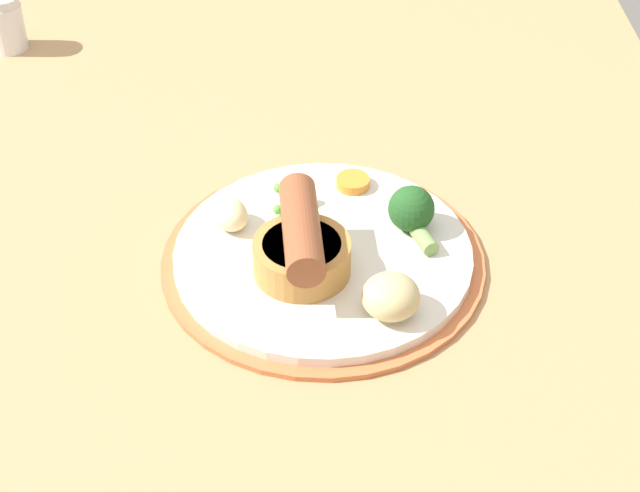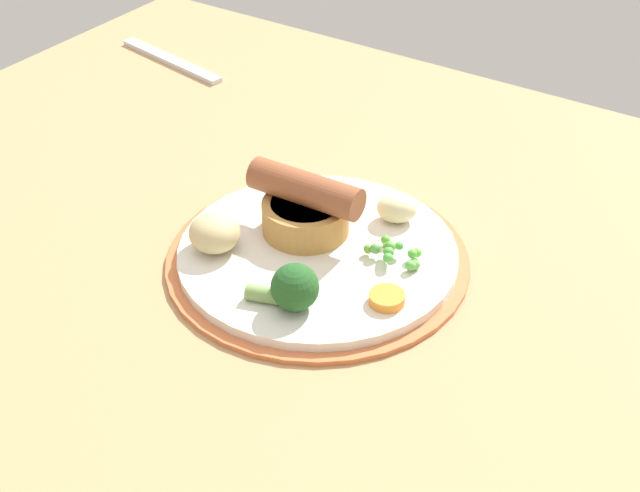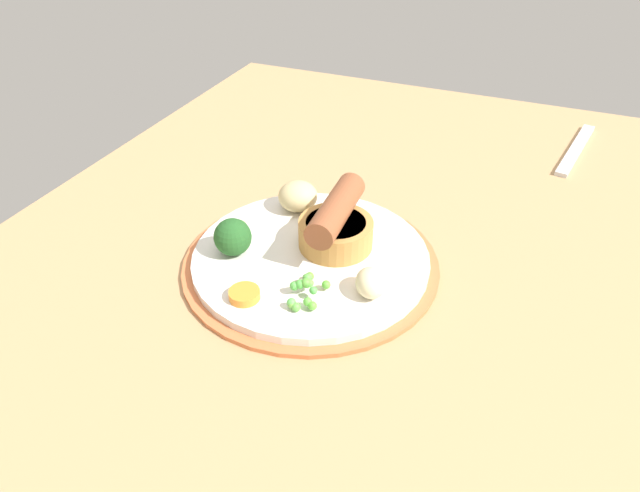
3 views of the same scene
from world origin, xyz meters
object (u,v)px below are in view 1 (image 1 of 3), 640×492
(potato_chunk_1, at_px, (232,214))
(pea_pile, at_px, (297,195))
(dinner_plate, at_px, (325,258))
(sausage_pudding, at_px, (304,247))
(carrot_slice_3, at_px, (355,182))
(potato_chunk_0, at_px, (393,296))
(salt_shaker, at_px, (8,23))
(broccoli_floret_near, at_px, (415,211))

(potato_chunk_1, bearing_deg, pea_pile, -62.31)
(dinner_plate, height_order, sausage_pudding, sausage_pudding)
(sausage_pudding, height_order, carrot_slice_3, sausage_pudding)
(dinner_plate, distance_m, carrot_slice_3, 0.09)
(sausage_pudding, bearing_deg, potato_chunk_0, 50.31)
(pea_pile, xyz_separation_m, salt_shaker, (0.31, 0.30, 0.01))
(salt_shaker, bearing_deg, potato_chunk_0, -140.22)
(dinner_plate, xyz_separation_m, carrot_slice_3, (0.09, -0.03, 0.01))
(dinner_plate, relative_size, sausage_pudding, 2.50)
(dinner_plate, height_order, potato_chunk_1, potato_chunk_1)
(potato_chunk_0, height_order, salt_shaker, salt_shaker)
(potato_chunk_1, height_order, carrot_slice_3, potato_chunk_1)
(broccoli_floret_near, xyz_separation_m, carrot_slice_3, (0.06, 0.05, -0.01))
(pea_pile, height_order, broccoli_floret_near, broccoli_floret_near)
(pea_pile, distance_m, carrot_slice_3, 0.06)
(dinner_plate, height_order, carrot_slice_3, carrot_slice_3)
(broccoli_floret_near, distance_m, potato_chunk_0, 0.11)
(pea_pile, bearing_deg, potato_chunk_0, -153.44)
(dinner_plate, distance_m, potato_chunk_1, 0.09)
(sausage_pudding, height_order, potato_chunk_0, sausage_pudding)
(potato_chunk_0, bearing_deg, dinner_plate, 32.64)
(potato_chunk_0, distance_m, carrot_slice_3, 0.17)
(pea_pile, bearing_deg, salt_shaker, 44.57)
(sausage_pudding, distance_m, potato_chunk_1, 0.09)
(broccoli_floret_near, xyz_separation_m, potato_chunk_1, (0.01, 0.15, -0.01))
(sausage_pudding, height_order, salt_shaker, sausage_pudding)
(sausage_pudding, distance_m, carrot_slice_3, 0.13)
(dinner_plate, relative_size, pea_pile, 5.15)
(salt_shaker, bearing_deg, potato_chunk_1, -143.71)
(carrot_slice_3, bearing_deg, potato_chunk_0, -173.66)
(potato_chunk_1, bearing_deg, carrot_slice_3, -64.22)
(broccoli_floret_near, distance_m, carrot_slice_3, 0.08)
(pea_pile, distance_m, potato_chunk_1, 0.06)
(dinner_plate, height_order, potato_chunk_0, potato_chunk_0)
(potato_chunk_0, bearing_deg, pea_pile, 26.56)
(sausage_pudding, height_order, potato_chunk_1, sausage_pudding)
(broccoli_floret_near, bearing_deg, carrot_slice_3, 17.71)
(dinner_plate, bearing_deg, potato_chunk_0, -147.36)
(dinner_plate, relative_size, potato_chunk_0, 5.91)
(broccoli_floret_near, bearing_deg, salt_shaker, 30.41)
(salt_shaker, bearing_deg, sausage_pudding, -142.35)
(carrot_slice_3, bearing_deg, salt_shaker, 51.30)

